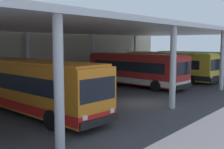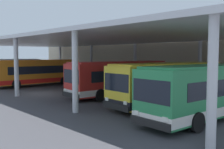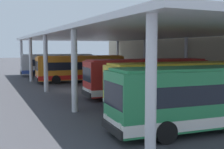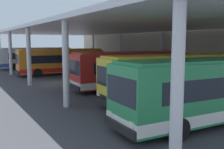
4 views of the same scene
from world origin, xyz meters
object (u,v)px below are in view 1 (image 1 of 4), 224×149
at_px(bus_middle_bay, 136,69).
at_px(bus_far_bay, 170,66).
at_px(bus_departing, 198,64).
at_px(bench_waiting, 107,71).
at_px(banner_sign, 128,60).
at_px(bus_second_bay, 36,86).
at_px(trash_bin, 123,70).

relative_size(bus_middle_bay, bus_far_bay, 1.00).
bearing_deg(bus_departing, bench_waiting, 121.69).
relative_size(bus_middle_bay, banner_sign, 3.33).
relative_size(bus_second_bay, bus_middle_bay, 1.00).
height_order(trash_bin, banner_sign, banner_sign).
bearing_deg(bus_departing, trash_bin, 106.76).
bearing_deg(bus_middle_bay, bus_second_bay, -172.19).
distance_m(bus_middle_bay, bus_far_bay, 5.88).
bearing_deg(trash_bin, bus_far_bay, -99.08).
distance_m(bus_middle_bay, bench_waiting, 8.26).
distance_m(bus_far_bay, banner_sign, 6.98).
distance_m(bus_second_bay, banner_sign, 21.39).
bearing_deg(bus_second_bay, banner_sign, 21.92).
bearing_deg(bus_departing, bus_middle_bay, 167.60).
relative_size(bus_far_bay, banner_sign, 3.34).
height_order(bus_second_bay, trash_bin, bus_second_bay).
distance_m(bus_second_bay, bus_departing, 22.45).
bearing_deg(bench_waiting, bus_second_bay, -152.07).
xyz_separation_m(bench_waiting, banner_sign, (3.12, -0.88, 1.32)).
height_order(bus_second_bay, bus_far_bay, same).
bearing_deg(bus_second_bay, bench_waiting, 27.93).
bearing_deg(bus_far_bay, bus_departing, -21.61).
distance_m(bus_middle_bay, trash_bin, 9.94).
xyz_separation_m(bus_middle_bay, bench_waiting, (4.06, 7.13, -0.99)).
relative_size(bus_second_bay, banner_sign, 3.32).
distance_m(bus_second_bay, bench_waiting, 18.95).
distance_m(bus_far_bay, bus_departing, 4.24).
relative_size(bus_far_bay, trash_bin, 10.89).
height_order(bus_far_bay, bus_departing, same).
relative_size(bus_second_bay, trash_bin, 10.83).
xyz_separation_m(bus_middle_bay, bus_far_bay, (5.85, -0.59, 0.00)).
relative_size(bus_far_bay, bench_waiting, 5.93).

